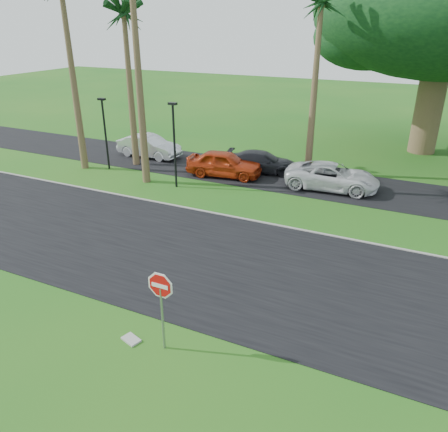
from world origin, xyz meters
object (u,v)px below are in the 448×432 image
car_red (224,164)px  car_minivan (332,177)px  stop_sign_near (161,296)px  car_dark (262,162)px  car_silver (149,146)px

car_red → car_minivan: bearing=-92.6°
stop_sign_near → car_red: stop_sign_near is taller
car_dark → car_minivan: size_ratio=0.86×
car_dark → car_silver: bearing=80.0°
car_red → car_minivan: size_ratio=0.88×
car_dark → car_minivan: car_minivan is taller
car_silver → car_minivan: (12.57, -0.90, -0.03)m
car_red → car_silver: bearing=69.1°
car_silver → car_dark: 8.07m
car_red → car_dark: size_ratio=1.03×
car_red → car_dark: (1.75, 1.68, -0.13)m
car_minivan → car_silver: bearing=82.0°
car_silver → car_dark: size_ratio=1.02×
stop_sign_near → car_red: 15.12m
stop_sign_near → car_silver: 19.33m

